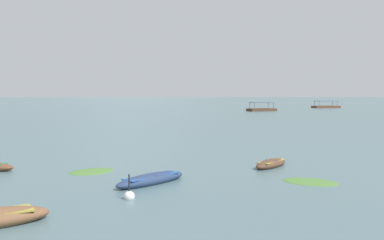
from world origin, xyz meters
The scene contains 9 objects.
ground_plane centered at (0.00, 1500.00, 0.00)m, with size 6000.00×6000.00×0.00m, color #476066.
mountain_2 centered at (-307.53, 1927.15, 202.64)m, with size 1299.11×1299.11×405.28m, color slate.
rowboat_0 centered at (-2.39, 15.50, 0.19)m, with size 3.70×3.83×0.62m.
rowboat_2 centered at (4.45, 20.00, 0.18)m, with size 2.84×3.14×0.57m.
ferry_1 centered at (21.94, 107.96, 0.45)m, with size 8.42×5.84×2.54m.
ferry_2 centered at (49.33, 135.53, 0.45)m, with size 9.85×5.67×2.54m.
mooring_buoy centered at (-3.13, 12.49, 0.11)m, with size 0.46×0.46×1.16m.
weed_patch_0 centered at (-5.88, 18.82, 0.00)m, with size 2.63×2.00×0.14m, color #477033.
weed_patch_2 centered at (5.36, 15.55, 0.00)m, with size 2.72×1.94×0.14m, color #477033.
Camera 1 is at (-1.24, -4.75, 4.24)m, focal length 39.75 mm.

